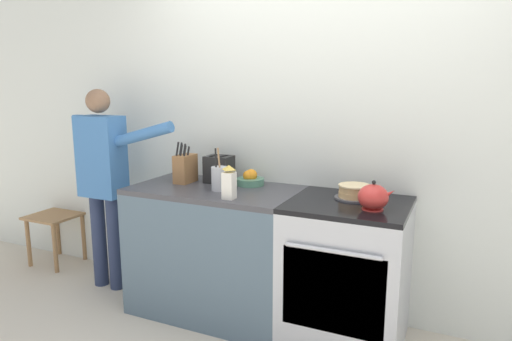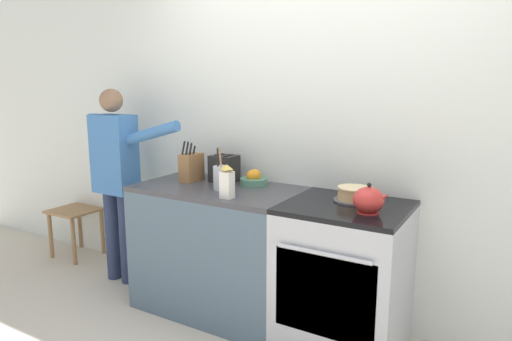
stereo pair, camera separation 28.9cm
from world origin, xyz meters
name	(u,v)px [view 2 (the right image)]	position (x,y,z in m)	size (l,w,h in m)	color
wall_back	(325,128)	(0.00, 0.66, 1.30)	(8.00, 0.04, 2.60)	silver
counter_cabinet	(219,249)	(-0.63, 0.32, 0.45)	(1.13, 0.64, 0.89)	#4C6070
stove_range	(343,277)	(0.28, 0.32, 0.45)	(0.70, 0.68, 0.89)	#B7BABF
layer_cake	(354,195)	(0.29, 0.42, 0.93)	(0.24, 0.24, 0.09)	#4C4C51
tea_kettle	(369,200)	(0.44, 0.22, 0.96)	(0.21, 0.17, 0.17)	red
knife_block	(191,167)	(-0.91, 0.38, 1.00)	(0.10, 0.18, 0.29)	olive
utensil_crock	(221,177)	(-0.57, 0.27, 0.98)	(0.11, 0.11, 0.29)	#B7BABF
fruit_bowl	(254,179)	(-0.45, 0.49, 0.94)	(0.19, 0.19, 0.11)	#4C7F66
toaster	(224,169)	(-0.69, 0.48, 0.99)	(0.20, 0.15, 0.19)	black
milk_carton	(227,182)	(-0.40, 0.10, 0.99)	(0.07, 0.07, 0.21)	white
person_baker	(116,170)	(-1.59, 0.30, 0.92)	(0.90, 0.20, 1.55)	#283351
dining_chair	(82,203)	(-2.36, 0.56, 0.49)	(0.40, 0.40, 0.85)	#997047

